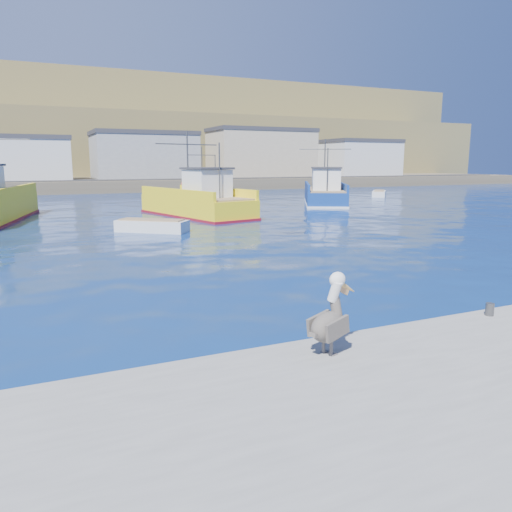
{
  "coord_description": "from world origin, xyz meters",
  "views": [
    {
      "loc": [
        -6.78,
        -11.46,
        4.09
      ],
      "look_at": [
        -0.47,
        2.37,
        1.22
      ],
      "focal_mm": 35.0,
      "sensor_mm": 36.0,
      "label": 1
    }
  ],
  "objects_px": {
    "skiff_far": "(379,194)",
    "skiff_mid": "(152,227)",
    "pelican": "(331,320)",
    "boat_orange": "(207,189)",
    "trawler_blue": "(325,194)",
    "trawler_yellow_b": "(198,203)"
  },
  "relations": [
    {
      "from": "trawler_yellow_b",
      "to": "skiff_far",
      "type": "relative_size",
      "value": 2.88
    },
    {
      "from": "trawler_yellow_b",
      "to": "pelican",
      "type": "distance_m",
      "value": 29.85
    },
    {
      "from": "skiff_far",
      "to": "pelican",
      "type": "xyz_separation_m",
      "value": [
        -33.6,
        -41.27,
        0.88
      ]
    },
    {
      "from": "trawler_blue",
      "to": "skiff_mid",
      "type": "relative_size",
      "value": 2.64
    },
    {
      "from": "trawler_yellow_b",
      "to": "boat_orange",
      "type": "height_order",
      "value": "trawler_yellow_b"
    },
    {
      "from": "trawler_blue",
      "to": "skiff_mid",
      "type": "distance_m",
      "value": 23.89
    },
    {
      "from": "pelican",
      "to": "trawler_blue",
      "type": "bearing_deg",
      "value": 57.91
    },
    {
      "from": "trawler_blue",
      "to": "boat_orange",
      "type": "relative_size",
      "value": 1.48
    },
    {
      "from": "boat_orange",
      "to": "skiff_mid",
      "type": "bearing_deg",
      "value": -115.09
    },
    {
      "from": "boat_orange",
      "to": "skiff_mid",
      "type": "distance_m",
      "value": 30.46
    },
    {
      "from": "boat_orange",
      "to": "pelican",
      "type": "xyz_separation_m",
      "value": [
        -14.5,
        -49.37,
        0.19
      ]
    },
    {
      "from": "trawler_yellow_b",
      "to": "pelican",
      "type": "relative_size",
      "value": 7.61
    },
    {
      "from": "skiff_far",
      "to": "skiff_mid",
      "type": "bearing_deg",
      "value": -148.68
    },
    {
      "from": "skiff_mid",
      "to": "skiff_far",
      "type": "xyz_separation_m",
      "value": [
        32.02,
        19.48,
        -0.0
      ]
    },
    {
      "from": "skiff_far",
      "to": "trawler_blue",
      "type": "bearing_deg",
      "value": -150.83
    },
    {
      "from": "trawler_yellow_b",
      "to": "pelican",
      "type": "height_order",
      "value": "trawler_yellow_b"
    },
    {
      "from": "skiff_far",
      "to": "pelican",
      "type": "height_order",
      "value": "pelican"
    },
    {
      "from": "trawler_blue",
      "to": "pelican",
      "type": "xyz_separation_m",
      "value": [
        -21.71,
        -34.63,
        0.16
      ]
    },
    {
      "from": "trawler_blue",
      "to": "pelican",
      "type": "relative_size",
      "value": 7.16
    },
    {
      "from": "skiff_mid",
      "to": "skiff_far",
      "type": "distance_m",
      "value": 37.48
    },
    {
      "from": "skiff_mid",
      "to": "trawler_blue",
      "type": "bearing_deg",
      "value": 32.54
    },
    {
      "from": "skiff_mid",
      "to": "pelican",
      "type": "bearing_deg",
      "value": -94.16
    }
  ]
}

